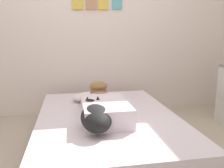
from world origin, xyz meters
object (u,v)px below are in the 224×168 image
object	(u,v)px
dog	(95,116)
cell_phone	(106,129)
pillow	(94,97)
person_lying	(103,105)
coffee_cup	(111,101)
bed	(108,131)

from	to	relation	value
dog	cell_phone	distance (m)	0.14
dog	cell_phone	size ratio (longest dim) A/B	4.11
pillow	dog	world-z (taller)	dog
person_lying	coffee_cup	world-z (taller)	person_lying
bed	pillow	size ratio (longest dim) A/B	3.82
person_lying	dog	distance (m)	0.33
person_lying	dog	world-z (taller)	person_lying
coffee_cup	pillow	bearing A→B (deg)	139.78
coffee_cup	person_lying	bearing A→B (deg)	-110.83
pillow	person_lying	xyz separation A→B (m)	(0.04, -0.53, 0.05)
bed	dog	size ratio (longest dim) A/B	3.46
dog	pillow	bearing A→B (deg)	84.85
dog	cell_phone	xyz separation A→B (m)	(0.08, -0.05, -0.10)
person_lying	cell_phone	world-z (taller)	person_lying
person_lying	pillow	bearing A→B (deg)	93.77
pillow	dog	bearing A→B (deg)	-95.15
pillow	cell_phone	world-z (taller)	pillow
cell_phone	pillow	bearing A→B (deg)	90.49
coffee_cup	cell_phone	distance (m)	0.76
person_lying	coffee_cup	xyz separation A→B (m)	(0.14, 0.38, -0.07)
bed	pillow	distance (m)	0.58
dog	coffee_cup	distance (m)	0.74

